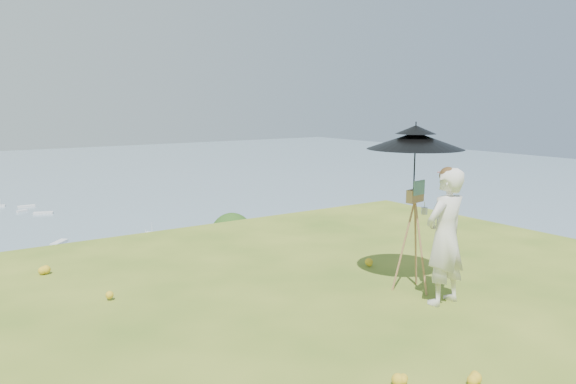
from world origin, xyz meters
TOP-DOWN VIEW (x-y plane):
  - ground at (0.00, 0.00)m, footprint 14.00×14.00m
  - slope_trees at (0.00, 35.00)m, footprint 110.00×50.00m
  - wildflowers at (0.00, 0.25)m, footprint 10.00×10.50m
  - painter at (2.06, 0.82)m, footprint 0.69×0.48m
  - field_easel at (2.12, 1.43)m, footprint 0.70×0.70m
  - sun_umbrella at (2.11, 1.46)m, footprint 1.38×1.38m
  - painter_cap at (2.06, 0.82)m, footprint 0.22×0.26m

SIDE VIEW (x-z plane):
  - slope_trees at x=0.00m, z-range -18.00..-12.00m
  - ground at x=0.00m, z-range 0.00..0.00m
  - wildflowers at x=0.00m, z-range 0.00..0.12m
  - field_easel at x=2.12m, z-range 0.00..1.59m
  - painter at x=2.06m, z-range 0.00..1.82m
  - painter_cap at x=2.06m, z-range 1.72..1.82m
  - sun_umbrella at x=2.11m, z-range 1.30..2.39m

